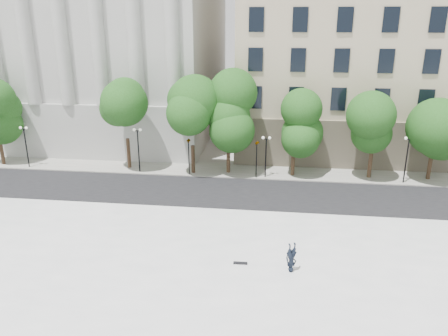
{
  "coord_description": "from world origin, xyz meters",
  "views": [
    {
      "loc": [
        6.23,
        -16.65,
        14.48
      ],
      "look_at": [
        2.95,
        10.0,
        5.21
      ],
      "focal_mm": 35.0,
      "sensor_mm": 36.0,
      "label": 1
    }
  ],
  "objects_px": {
    "person_lying": "(291,267)",
    "skateboard": "(240,263)",
    "traffic_light_east": "(257,141)",
    "traffic_light_west": "(188,139)"
  },
  "relations": [
    {
      "from": "person_lying",
      "to": "skateboard",
      "type": "height_order",
      "value": "person_lying"
    },
    {
      "from": "traffic_light_east",
      "to": "skateboard",
      "type": "xyz_separation_m",
      "value": [
        -0.09,
        -16.06,
        -3.15
      ]
    },
    {
      "from": "person_lying",
      "to": "traffic_light_west",
      "type": "bearing_deg",
      "value": 98.49
    },
    {
      "from": "traffic_light_east",
      "to": "skateboard",
      "type": "distance_m",
      "value": 16.37
    },
    {
      "from": "person_lying",
      "to": "skateboard",
      "type": "relative_size",
      "value": 2.14
    },
    {
      "from": "traffic_light_west",
      "to": "skateboard",
      "type": "relative_size",
      "value": 4.94
    },
    {
      "from": "traffic_light_east",
      "to": "person_lying",
      "type": "bearing_deg",
      "value": -80.01
    },
    {
      "from": "traffic_light_west",
      "to": "traffic_light_east",
      "type": "relative_size",
      "value": 1.0
    },
    {
      "from": "traffic_light_west",
      "to": "person_lying",
      "type": "height_order",
      "value": "traffic_light_west"
    },
    {
      "from": "traffic_light_east",
      "to": "traffic_light_west",
      "type": "bearing_deg",
      "value": 180.0
    }
  ]
}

